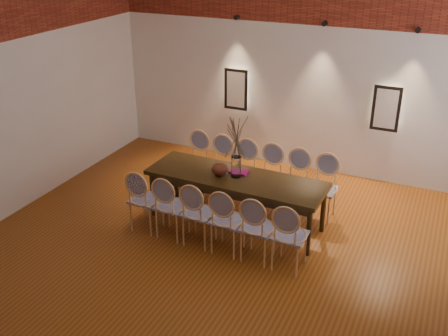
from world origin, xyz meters
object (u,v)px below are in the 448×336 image
at_px(chair_far_f, 322,189).
at_px(bowl, 220,169).
at_px(chair_far_a, 194,163).
at_px(vase, 236,167).
at_px(chair_near_d, 228,220).
at_px(chair_near_a, 146,199).
at_px(chair_near_b, 172,206).
at_px(chair_near_c, 199,213).
at_px(chair_far_b, 218,168).
at_px(chair_near_e, 258,227).
at_px(chair_far_d, 268,178).
at_px(chair_near_f, 290,235).
at_px(chair_far_e, 294,184).
at_px(dining_table, 236,200).
at_px(book, 239,172).
at_px(chair_far_c, 242,173).

distance_m(chair_far_f, bowl, 1.53).
bearing_deg(chair_far_a, vase, 147.02).
distance_m(chair_near_d, chair_far_a, 1.88).
distance_m(chair_near_a, bowl, 1.12).
bearing_deg(chair_near_a, chair_near_b, -0.00).
distance_m(chair_near_c, bowl, 0.74).
distance_m(chair_near_c, chair_far_b, 1.44).
relative_size(chair_near_e, chair_far_d, 1.00).
distance_m(chair_near_b, chair_far_b, 1.38).
xyz_separation_m(chair_near_a, chair_far_f, (2.16, 1.32, 0.00)).
relative_size(chair_near_d, vase, 3.13).
height_order(chair_near_b, chair_near_e, same).
bearing_deg(vase, chair_near_f, -34.65).
bearing_deg(chair_far_e, chair_near_d, 72.88).
relative_size(chair_far_e, chair_far_f, 1.00).
bearing_deg(bowl, chair_far_f, 28.23).
relative_size(dining_table, chair_near_f, 2.71).
relative_size(chair_far_a, book, 3.62).
distance_m(chair_far_b, chair_far_c, 0.43).
xyz_separation_m(chair_far_d, vase, (-0.23, -0.68, 0.43)).
relative_size(chair_far_b, chair_far_d, 1.00).
xyz_separation_m(dining_table, chair_far_f, (1.08, 0.66, 0.09)).
xyz_separation_m(chair_near_e, vase, (-0.62, 0.71, 0.43)).
bearing_deg(chair_near_f, vase, 146.99).
bearing_deg(dining_table, chair_far_d, 72.88).
distance_m(dining_table, chair_near_a, 1.27).
height_order(chair_near_e, chair_far_f, same).
height_order(chair_near_a, chair_near_f, same).
bearing_deg(chair_near_e, chair_near_c, -180.00).
relative_size(chair_near_a, vase, 3.13).
bearing_deg(chair_near_e, chair_far_a, 140.94).
relative_size(chair_near_e, chair_far_e, 1.00).
xyz_separation_m(chair_near_f, chair_far_a, (-2.08, 1.44, 0.00)).
relative_size(chair_far_b, chair_far_f, 1.00).
height_order(dining_table, chair_far_d, chair_far_d).
distance_m(chair_far_c, chair_far_f, 1.28).
height_order(chair_near_b, book, chair_near_b).
height_order(chair_near_e, chair_far_e, same).
distance_m(chair_far_b, chair_far_e, 1.28).
distance_m(chair_far_a, vase, 1.34).
distance_m(chair_far_c, chair_far_e, 0.85).
distance_m(dining_table, chair_far_d, 0.73).
distance_m(dining_table, chair_far_e, 0.94).
bearing_deg(chair_far_c, bowl, 89.02).
height_order(chair_far_a, chair_far_f, same).
xyz_separation_m(chair_far_b, chair_far_d, (0.85, -0.02, 0.00)).
xyz_separation_m(chair_near_e, chair_near_f, (0.42, -0.01, 0.00)).
relative_size(dining_table, chair_near_a, 2.71).
bearing_deg(bowl, chair_near_c, -90.51).
distance_m(chair_far_a, chair_far_c, 0.85).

